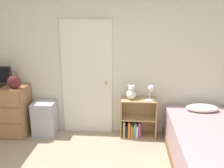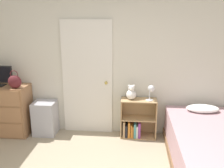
{
  "view_description": "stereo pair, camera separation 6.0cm",
  "coord_description": "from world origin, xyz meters",
  "px_view_note": "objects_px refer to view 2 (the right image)",
  "views": [
    {
      "loc": [
        0.47,
        -2.02,
        2.11
      ],
      "look_at": [
        0.17,
        1.97,
        0.99
      ],
      "focal_mm": 40.0,
      "sensor_mm": 36.0,
      "label": 1
    },
    {
      "loc": [
        0.53,
        -2.02,
        2.11
      ],
      "look_at": [
        0.17,
        1.97,
        0.99
      ],
      "focal_mm": 40.0,
      "sensor_mm": 36.0,
      "label": 2
    }
  ],
  "objects_px": {
    "storage_bin": "(45,118)",
    "handbag": "(15,82)",
    "bed": "(213,148)",
    "dresser": "(3,110)",
    "teddy_bear": "(131,93)",
    "desk_lamp": "(151,90)",
    "bookshelf": "(136,122)"
  },
  "relations": [
    {
      "from": "storage_bin",
      "to": "handbag",
      "type": "bearing_deg",
      "value": -157.54
    },
    {
      "from": "storage_bin",
      "to": "bed",
      "type": "bearing_deg",
      "value": -16.02
    },
    {
      "from": "dresser",
      "to": "teddy_bear",
      "type": "xyz_separation_m",
      "value": [
        2.29,
        0.09,
        0.35
      ]
    },
    {
      "from": "handbag",
      "to": "storage_bin",
      "type": "bearing_deg",
      "value": 22.46
    },
    {
      "from": "handbag",
      "to": "desk_lamp",
      "type": "height_order",
      "value": "handbag"
    },
    {
      "from": "bookshelf",
      "to": "teddy_bear",
      "type": "xyz_separation_m",
      "value": [
        -0.09,
        -0.0,
        0.54
      ]
    },
    {
      "from": "dresser",
      "to": "bed",
      "type": "height_order",
      "value": "dresser"
    },
    {
      "from": "desk_lamp",
      "to": "bed",
      "type": "bearing_deg",
      "value": -42.41
    },
    {
      "from": "bookshelf",
      "to": "desk_lamp",
      "type": "xyz_separation_m",
      "value": [
        0.24,
        -0.04,
        0.62
      ]
    },
    {
      "from": "bookshelf",
      "to": "desk_lamp",
      "type": "distance_m",
      "value": 0.66
    },
    {
      "from": "storage_bin",
      "to": "bed",
      "type": "height_order",
      "value": "bed"
    },
    {
      "from": "storage_bin",
      "to": "teddy_bear",
      "type": "height_order",
      "value": "teddy_bear"
    },
    {
      "from": "handbag",
      "to": "teddy_bear",
      "type": "xyz_separation_m",
      "value": [
        1.95,
        0.21,
        -0.21
      ]
    },
    {
      "from": "storage_bin",
      "to": "desk_lamp",
      "type": "relative_size",
      "value": 2.22
    },
    {
      "from": "storage_bin",
      "to": "dresser",
      "type": "bearing_deg",
      "value": -176.3
    },
    {
      "from": "handbag",
      "to": "bed",
      "type": "distance_m",
      "value": 3.27
    },
    {
      "from": "handbag",
      "to": "desk_lamp",
      "type": "xyz_separation_m",
      "value": [
        2.28,
        0.17,
        -0.13
      ]
    },
    {
      "from": "teddy_bear",
      "to": "dresser",
      "type": "bearing_deg",
      "value": -177.85
    },
    {
      "from": "bookshelf",
      "to": "teddy_bear",
      "type": "height_order",
      "value": "teddy_bear"
    },
    {
      "from": "dresser",
      "to": "bed",
      "type": "xyz_separation_m",
      "value": [
        3.47,
        -0.73,
        -0.17
      ]
    },
    {
      "from": "bookshelf",
      "to": "desk_lamp",
      "type": "relative_size",
      "value": 2.53
    },
    {
      "from": "storage_bin",
      "to": "desk_lamp",
      "type": "xyz_separation_m",
      "value": [
        1.87,
        -0.01,
        0.58
      ]
    },
    {
      "from": "dresser",
      "to": "teddy_bear",
      "type": "distance_m",
      "value": 2.32
    },
    {
      "from": "handbag",
      "to": "dresser",
      "type": "bearing_deg",
      "value": 160.55
    },
    {
      "from": "handbag",
      "to": "teddy_bear",
      "type": "distance_m",
      "value": 1.97
    },
    {
      "from": "handbag",
      "to": "bookshelf",
      "type": "distance_m",
      "value": 2.19
    },
    {
      "from": "teddy_bear",
      "to": "desk_lamp",
      "type": "bearing_deg",
      "value": -7.35
    },
    {
      "from": "bookshelf",
      "to": "teddy_bear",
      "type": "bearing_deg",
      "value": -178.88
    },
    {
      "from": "handbag",
      "to": "bed",
      "type": "bearing_deg",
      "value": -11.02
    },
    {
      "from": "storage_bin",
      "to": "bed",
      "type": "relative_size",
      "value": 0.31
    },
    {
      "from": "bookshelf",
      "to": "bed",
      "type": "relative_size",
      "value": 0.36
    },
    {
      "from": "dresser",
      "to": "teddy_bear",
      "type": "bearing_deg",
      "value": 2.15
    }
  ]
}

